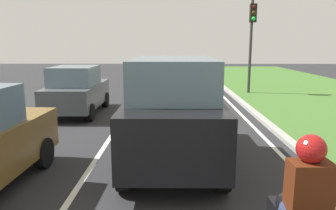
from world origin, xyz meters
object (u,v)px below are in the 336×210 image
Objects in this scene: car_hatchback_far at (77,90)px; traffic_light_near_right at (252,30)px; rider_person at (308,189)px; car_suv_ahead at (173,109)px.

car_hatchback_far is 0.76× the size of traffic_light_near_right.
traffic_light_near_right reaches higher than car_hatchback_far.
car_hatchback_far is 9.99m from rider_person.
car_suv_ahead is 3.86× the size of rider_person.
traffic_light_near_right is at bearing 77.70° from rider_person.
rider_person is at bearing -71.87° from car_suv_ahead.
rider_person is at bearing -61.04° from car_hatchback_far.
traffic_light_near_right is at bearing 32.57° from car_hatchback_far.
car_suv_ahead is 4.12m from rider_person.
traffic_light_near_right is at bearing 67.34° from car_suv_ahead.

